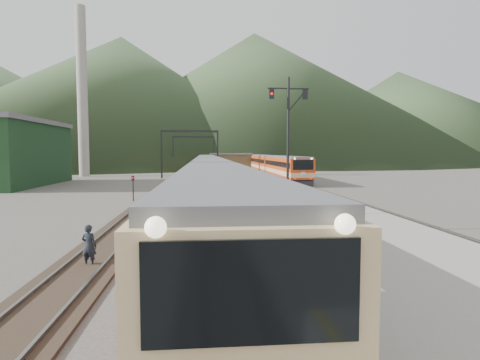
{
  "coord_description": "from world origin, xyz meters",
  "views": [
    {
      "loc": [
        -0.53,
        -12.35,
        4.39
      ],
      "look_at": [
        2.53,
        21.53,
        2.0
      ],
      "focal_mm": 30.0,
      "sensor_mm": 36.0,
      "label": 1
    }
  ],
  "objects": [
    {
      "name": "platform",
      "position": [
        5.6,
        38.0,
        0.5
      ],
      "size": [
        8.0,
        100.0,
        1.0
      ],
      "primitive_type": "cube",
      "color": "gray",
      "rests_on": "ground"
    },
    {
      "name": "hill_d",
      "position": [
        -120.0,
        240.0,
        27.5
      ],
      "size": [
        200.0,
        200.0,
        55.0
      ],
      "primitive_type": "cone",
      "color": "#374C2B",
      "rests_on": "ground"
    },
    {
      "name": "worker",
      "position": [
        -4.9,
        3.14,
        0.82
      ],
      "size": [
        0.68,
        0.54,
        1.64
      ],
      "primitive_type": "imported",
      "rotation": [
        0.0,
        0.0,
        2.88
      ],
      "color": "black",
      "rests_on": "ground"
    },
    {
      "name": "track_far",
      "position": [
        -5.0,
        40.0,
        0.07
      ],
      "size": [
        2.6,
        200.0,
        0.23
      ],
      "color": "black",
      "rests_on": "ground"
    },
    {
      "name": "main_train",
      "position": [
        0.0,
        32.88,
        2.05
      ],
      "size": [
        2.98,
        81.76,
        3.64
      ],
      "color": "#DBB981",
      "rests_on": "track_main"
    },
    {
      "name": "station_shed",
      "position": [
        5.6,
        78.0,
        2.57
      ],
      "size": [
        9.4,
        4.4,
        3.1
      ],
      "color": "#4C4127",
      "rests_on": "platform"
    },
    {
      "name": "hill_a",
      "position": [
        -40.0,
        190.0,
        30.0
      ],
      "size": [
        180.0,
        180.0,
        60.0
      ],
      "primitive_type": "cone",
      "color": "#374C2B",
      "rests_on": "ground"
    },
    {
      "name": "hill_b",
      "position": [
        30.0,
        230.0,
        37.5
      ],
      "size": [
        220.0,
        220.0,
        75.0
      ],
      "primitive_type": "cone",
      "color": "#374C2B",
      "rests_on": "ground"
    },
    {
      "name": "track_main",
      "position": [
        0.0,
        40.0,
        0.07
      ],
      "size": [
        2.6,
        200.0,
        0.23
      ],
      "color": "black",
      "rests_on": "ground"
    },
    {
      "name": "short_signal_b",
      "position": [
        -2.65,
        25.89,
        1.46
      ],
      "size": [
        0.25,
        0.21,
        2.27
      ],
      "color": "black",
      "rests_on": "ground"
    },
    {
      "name": "gantry_near",
      "position": [
        -2.85,
        55.0,
        5.59
      ],
      "size": [
        9.55,
        0.25,
        8.0
      ],
      "color": "black",
      "rests_on": "ground"
    },
    {
      "name": "ground",
      "position": [
        0.0,
        0.0,
        0.0
      ],
      "size": [
        400.0,
        400.0,
        0.0
      ],
      "primitive_type": "plane",
      "color": "#47423D",
      "rests_on": "ground"
    },
    {
      "name": "short_signal_a",
      "position": [
        -2.67,
        9.94,
        1.46
      ],
      "size": [
        0.27,
        0.24,
        2.27
      ],
      "color": "black",
      "rests_on": "ground"
    },
    {
      "name": "hill_c",
      "position": [
        110.0,
        210.0,
        25.0
      ],
      "size": [
        160.0,
        160.0,
        50.0
      ],
      "primitive_type": "cone",
      "color": "#374C2B",
      "rests_on": "ground"
    },
    {
      "name": "short_signal_c",
      "position": [
        -6.82,
        23.85,
        1.46
      ],
      "size": [
        0.24,
        0.19,
        2.27
      ],
      "color": "black",
      "rests_on": "ground"
    },
    {
      "name": "smokestack",
      "position": [
        -22.0,
        62.0,
        15.0
      ],
      "size": [
        1.8,
        1.8,
        30.0
      ],
      "primitive_type": "cylinder",
      "color": "#9E998E",
      "rests_on": "ground"
    },
    {
      "name": "gantry_far",
      "position": [
        -2.85,
        80.0,
        5.59
      ],
      "size": [
        9.55,
        0.25,
        8.0
      ],
      "color": "black",
      "rests_on": "ground"
    },
    {
      "name": "second_train",
      "position": [
        11.5,
        66.71,
        2.09
      ],
      "size": [
        3.06,
        62.63,
        3.73
      ],
      "color": "red",
      "rests_on": "track_second"
    },
    {
      "name": "track_second",
      "position": [
        11.5,
        40.0,
        0.07
      ],
      "size": [
        2.6,
        200.0,
        0.23
      ],
      "color": "black",
      "rests_on": "ground"
    },
    {
      "name": "signal_mast",
      "position": [
        3.94,
        8.71,
        5.45
      ],
      "size": [
        2.2,
        0.22,
        7.32
      ],
      "color": "black",
      "rests_on": "platform"
    }
  ]
}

